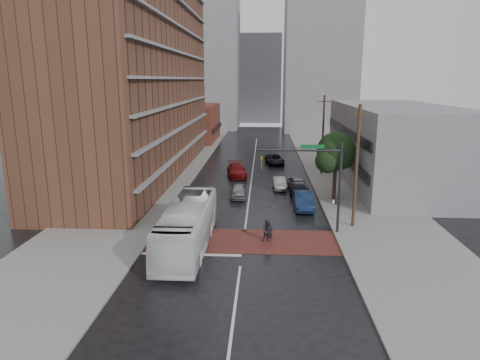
# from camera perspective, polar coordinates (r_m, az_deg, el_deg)

# --- Properties ---
(ground) EXTENTS (160.00, 160.00, 0.00)m
(ground) POSITION_cam_1_polar(r_m,az_deg,el_deg) (32.01, 0.43, -8.44)
(ground) COLOR black
(ground) RESTS_ON ground
(crosswalk) EXTENTS (14.00, 5.00, 0.02)m
(crosswalk) POSITION_cam_1_polar(r_m,az_deg,el_deg) (32.47, 0.47, -8.09)
(crosswalk) COLOR brown
(crosswalk) RESTS_ON ground
(sidewalk_west) EXTENTS (9.00, 90.00, 0.15)m
(sidewalk_west) POSITION_cam_1_polar(r_m,az_deg,el_deg) (57.43, -9.88, 1.25)
(sidewalk_west) COLOR gray
(sidewalk_west) RESTS_ON ground
(sidewalk_east) EXTENTS (9.00, 90.00, 0.15)m
(sidewalk_east) POSITION_cam_1_polar(r_m,az_deg,el_deg) (56.86, 13.34, 0.96)
(sidewalk_east) COLOR gray
(sidewalk_east) RESTS_ON ground
(apartment_block) EXTENTS (10.00, 44.00, 28.00)m
(apartment_block) POSITION_cam_1_polar(r_m,az_deg,el_deg) (55.92, -13.28, 15.14)
(apartment_block) COLOR brown
(apartment_block) RESTS_ON ground
(storefront_west) EXTENTS (8.00, 16.00, 7.00)m
(storefront_west) POSITION_cam_1_polar(r_m,az_deg,el_deg) (85.19, -5.94, 7.57)
(storefront_west) COLOR maroon
(storefront_west) RESTS_ON ground
(building_east) EXTENTS (11.00, 26.00, 9.00)m
(building_east) POSITION_cam_1_polar(r_m,az_deg,el_deg) (52.46, 19.93, 4.43)
(building_east) COLOR gray
(building_east) RESTS_ON ground
(distant_tower_west) EXTENTS (18.00, 16.00, 32.00)m
(distant_tower_west) POSITION_cam_1_polar(r_m,az_deg,el_deg) (108.89, -5.13, 15.40)
(distant_tower_west) COLOR gray
(distant_tower_west) RESTS_ON ground
(distant_tower_east) EXTENTS (16.00, 14.00, 36.00)m
(distant_tower_east) POSITION_cam_1_polar(r_m,az_deg,el_deg) (102.67, 10.67, 16.48)
(distant_tower_east) COLOR gray
(distant_tower_east) RESTS_ON ground
(distant_tower_center) EXTENTS (12.00, 10.00, 24.00)m
(distant_tower_center) POSITION_cam_1_polar(r_m,az_deg,el_deg) (124.72, 2.61, 13.32)
(distant_tower_center) COLOR gray
(distant_tower_center) RESTS_ON ground
(street_tree) EXTENTS (4.20, 4.10, 6.90)m
(street_tree) POSITION_cam_1_polar(r_m,az_deg,el_deg) (42.93, 12.69, 3.42)
(street_tree) COLOR #332319
(street_tree) RESTS_ON ground
(signal_mast) EXTENTS (6.50, 0.30, 7.20)m
(signal_mast) POSITION_cam_1_polar(r_m,az_deg,el_deg) (33.28, 10.77, 0.70)
(signal_mast) COLOR #2D2D33
(signal_mast) RESTS_ON ground
(utility_pole_near) EXTENTS (1.60, 0.26, 10.00)m
(utility_pole_near) POSITION_cam_1_polar(r_m,az_deg,el_deg) (35.15, 15.26, 1.81)
(utility_pole_near) COLOR #473321
(utility_pole_near) RESTS_ON ground
(utility_pole_far) EXTENTS (1.60, 0.26, 10.00)m
(utility_pole_far) POSITION_cam_1_polar(r_m,az_deg,el_deg) (54.62, 11.00, 5.98)
(utility_pole_far) COLOR #473321
(utility_pole_far) RESTS_ON ground
(transit_bus) EXTENTS (2.84, 12.09, 3.37)m
(transit_bus) POSITION_cam_1_polar(r_m,az_deg,el_deg) (30.91, -6.97, -6.01)
(transit_bus) COLOR white
(transit_bus) RESTS_ON ground
(pedestrian_a) EXTENTS (0.58, 0.40, 1.52)m
(pedestrian_a) POSITION_cam_1_polar(r_m,az_deg,el_deg) (32.14, 3.93, -6.93)
(pedestrian_a) COLOR black
(pedestrian_a) RESTS_ON ground
(pedestrian_b) EXTENTS (0.85, 0.68, 1.68)m
(pedestrian_b) POSITION_cam_1_polar(r_m,az_deg,el_deg) (32.08, 3.68, -6.81)
(pedestrian_b) COLOR #272227
(pedestrian_b) RESTS_ON ground
(car_travel_a) EXTENTS (1.70, 4.03, 1.36)m
(car_travel_a) POSITION_cam_1_polar(r_m,az_deg,el_deg) (43.87, -0.25, -1.47)
(car_travel_a) COLOR #9A9DA1
(car_travel_a) RESTS_ON ground
(car_travel_b) EXTENTS (1.60, 3.98, 1.29)m
(car_travel_b) POSITION_cam_1_polar(r_m,az_deg,el_deg) (47.52, 5.27, -0.42)
(car_travel_b) COLOR #B4B8BD
(car_travel_b) RESTS_ON ground
(car_travel_c) EXTENTS (3.02, 5.67, 1.56)m
(car_travel_c) POSITION_cam_1_polar(r_m,az_deg,el_deg) (53.44, -0.44, 1.32)
(car_travel_c) COLOR maroon
(car_travel_c) RESTS_ON ground
(suv_travel) EXTENTS (2.98, 5.23, 1.38)m
(suv_travel) POSITION_cam_1_polar(r_m,az_deg,el_deg) (61.43, 4.63, 2.76)
(suv_travel) COLOR black
(suv_travel) RESTS_ON ground
(car_parked_near) EXTENTS (1.71, 4.80, 1.58)m
(car_parked_near) POSITION_cam_1_polar(r_m,az_deg,el_deg) (40.47, 8.44, -2.73)
(car_parked_near) COLOR #15274A
(car_parked_near) RESTS_ON ground
(car_parked_mid) EXTENTS (2.12, 4.63, 1.31)m
(car_parked_mid) POSITION_cam_1_polar(r_m,az_deg,el_deg) (44.13, 8.01, -1.54)
(car_parked_mid) COLOR black
(car_parked_mid) RESTS_ON ground
(car_parked_far) EXTENTS (2.42, 4.46, 1.44)m
(car_parked_far) POSITION_cam_1_polar(r_m,az_deg,el_deg) (47.19, 7.70, -0.48)
(car_parked_far) COLOR #95989C
(car_parked_far) RESTS_ON ground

